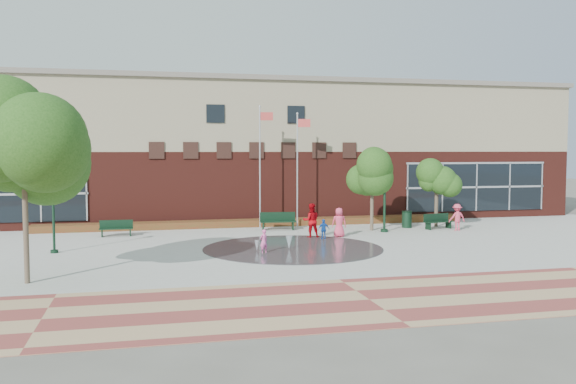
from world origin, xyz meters
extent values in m
plane|color=#666056|center=(0.00, 0.00, 0.00)|extent=(120.00, 120.00, 0.00)
cube|color=#A8A8A0|center=(0.00, 4.00, 0.00)|extent=(46.00, 18.00, 0.01)
cube|color=brown|center=(0.00, -7.00, 0.00)|extent=(46.00, 6.00, 0.01)
cylinder|color=#383A3D|center=(0.00, 3.00, 0.00)|extent=(8.40, 8.40, 0.01)
cube|color=#561F19|center=(0.00, 17.50, 2.25)|extent=(44.00, 10.00, 4.50)
cube|color=gray|center=(0.00, 17.50, 6.75)|extent=(44.00, 10.00, 4.50)
cube|color=slate|center=(0.00, 17.50, 9.05)|extent=(44.40, 10.40, 0.30)
cube|color=black|center=(15.00, 12.48, 2.11)|extent=(10.00, 0.12, 3.19)
cube|color=black|center=(-2.50, 12.48, 6.79)|extent=(1.10, 0.10, 1.10)
cube|color=black|center=(2.50, 12.48, 6.79)|extent=(1.10, 0.10, 1.10)
cube|color=maroon|center=(0.00, 11.60, 0.00)|extent=(26.00, 1.20, 0.40)
cylinder|color=silver|center=(-0.12, 10.69, 3.55)|extent=(0.09, 0.09, 7.09)
sphere|color=silver|center=(-0.12, 10.69, 7.14)|extent=(0.14, 0.14, 0.14)
cube|color=#C63F3B|center=(0.27, 10.66, 6.58)|extent=(0.78, 0.08, 0.48)
cylinder|color=silver|center=(2.15, 10.75, 3.36)|extent=(0.09, 0.09, 6.72)
sphere|color=silver|center=(2.15, 10.75, 6.76)|extent=(0.14, 0.14, 0.14)
cube|color=#C63F3B|center=(2.52, 10.62, 6.20)|extent=(0.74, 0.26, 0.47)
cylinder|color=black|center=(-10.69, 4.26, 1.61)|extent=(0.11, 0.11, 3.21)
cylinder|color=black|center=(-10.69, 4.26, 0.08)|extent=(0.34, 0.34, 0.15)
sphere|color=white|center=(-10.69, 4.26, 3.38)|extent=(0.38, 0.38, 0.38)
cylinder|color=black|center=(6.35, 7.39, 1.93)|extent=(0.14, 0.14, 3.86)
cylinder|color=black|center=(6.35, 7.39, 0.09)|extent=(0.41, 0.41, 0.18)
sphere|color=white|center=(6.35, 7.39, 4.06)|extent=(0.45, 0.45, 0.45)
cube|color=black|center=(-8.23, 9.03, 0.43)|extent=(1.74, 0.49, 0.06)
cube|color=black|center=(-8.23, 9.24, 0.66)|extent=(1.74, 0.05, 0.43)
cube|color=black|center=(0.71, 9.53, 0.51)|extent=(2.10, 0.80, 0.07)
cube|color=black|center=(0.74, 9.78, 0.77)|extent=(2.04, 0.29, 0.51)
cube|color=black|center=(9.89, 7.83, 0.45)|extent=(1.86, 0.89, 0.06)
cube|color=black|center=(9.84, 8.04, 0.68)|extent=(1.76, 0.45, 0.45)
cylinder|color=black|center=(8.36, 8.83, 0.48)|extent=(0.58, 0.58, 0.97)
cylinder|color=black|center=(8.36, 8.83, 0.99)|extent=(0.62, 0.62, 0.06)
cylinder|color=#493C2E|center=(-10.71, -2.10, 1.99)|extent=(0.18, 0.18, 3.98)
cylinder|color=#493C2E|center=(5.90, 8.17, 1.42)|extent=(0.19, 0.19, 2.84)
cylinder|color=#493C2E|center=(10.28, 8.89, 1.22)|extent=(0.21, 0.21, 2.44)
cone|color=white|center=(-0.24, 2.77, 0.00)|extent=(0.32, 0.32, 0.63)
cone|color=white|center=(-1.79, 2.57, 0.00)|extent=(0.22, 0.22, 0.49)
imported|color=pink|center=(-1.57, 2.05, 0.54)|extent=(0.47, 0.41, 1.08)
imported|color=#A8040C|center=(1.79, 6.29, 0.91)|extent=(0.94, 0.77, 1.81)
imported|color=#EC4266|center=(3.28, 6.13, 0.79)|extent=(0.84, 0.62, 1.57)
imported|color=#154AB2|center=(2.22, 5.42, 0.54)|extent=(0.64, 0.30, 1.07)
imported|color=#E0415F|center=(10.65, 7.05, 0.77)|extent=(1.01, 0.60, 1.54)
camera|label=1|loc=(-6.68, -24.42, 4.64)|focal=38.00mm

